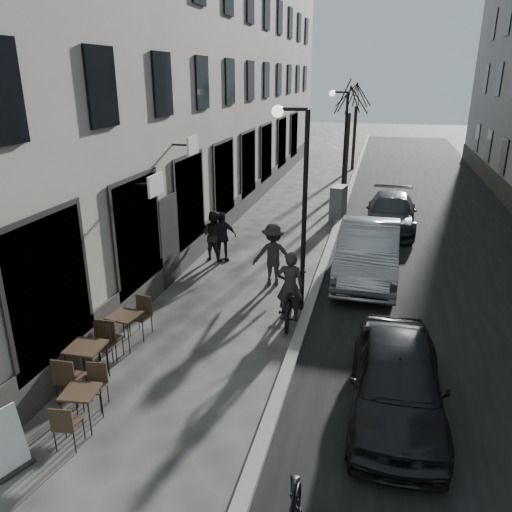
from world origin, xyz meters
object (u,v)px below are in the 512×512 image
at_px(pedestrian_far, 222,237).
at_px(tree_near, 350,97).
at_px(tree_far, 357,93).
at_px(bistro_set_b, 87,360).
at_px(pedestrian_mid, 273,254).
at_px(car_far, 391,212).
at_px(utility_cabinet, 338,203).
at_px(bicycle, 290,299).
at_px(car_near, 397,381).
at_px(streetlamp_near, 298,189).
at_px(bistro_set_c, 126,327).
at_px(pedestrian_near, 214,235).
at_px(streetlamp_far, 342,134).
at_px(sign_board, 7,447).
at_px(car_mid, 368,251).
at_px(bistro_set_a, 82,404).

bearing_deg(pedestrian_far, tree_near, 45.76).
height_order(tree_far, bistro_set_b, tree_far).
bearing_deg(pedestrian_far, pedestrian_mid, -67.19).
bearing_deg(car_far, pedestrian_far, -135.55).
relative_size(utility_cabinet, bicycle, 0.68).
height_order(bicycle, car_near, car_near).
bearing_deg(car_near, streetlamp_near, 122.09).
bearing_deg(bistro_set_c, pedestrian_mid, 68.08).
bearing_deg(streetlamp_near, tree_far, 89.80).
xyz_separation_m(pedestrian_near, pedestrian_far, (0.30, -0.06, -0.01)).
relative_size(streetlamp_far, pedestrian_mid, 2.79).
height_order(tree_far, utility_cabinet, tree_far).
bearing_deg(pedestrian_far, bicycle, -81.50).
bearing_deg(tree_far, streetlamp_near, -90.20).
bearing_deg(bistro_set_b, streetlamp_far, 75.98).
distance_m(bistro_set_c, car_far, 12.19).
relative_size(pedestrian_near, car_near, 0.41).
bearing_deg(tree_far, bicycle, -90.26).
bearing_deg(tree_far, tree_near, -90.00).
xyz_separation_m(utility_cabinet, pedestrian_far, (-3.20, -5.91, 0.11)).
relative_size(sign_board, utility_cabinet, 0.72).
relative_size(tree_far, pedestrian_mid, 3.13).
height_order(tree_far, pedestrian_mid, tree_far).
height_order(bicycle, car_mid, car_mid).
distance_m(sign_board, car_mid, 10.59).
distance_m(bistro_set_c, sign_board, 3.84).
relative_size(bistro_set_c, pedestrian_far, 0.98).
bearing_deg(streetlamp_near, pedestrian_near, 136.89).
xyz_separation_m(tree_near, bistro_set_a, (-2.82, -20.45, -4.24)).
xyz_separation_m(car_mid, car_far, (0.69, 5.27, -0.14)).
relative_size(tree_far, car_far, 1.23).
relative_size(bistro_set_a, sign_board, 1.42).
bearing_deg(tree_near, utility_cabinet, -88.13).
xyz_separation_m(bistro_set_a, bistro_set_b, (-0.61, 1.17, 0.07)).
height_order(bicycle, car_far, car_far).
xyz_separation_m(bistro_set_b, utility_cabinet, (3.64, 13.16, 0.21)).
height_order(tree_far, sign_board, tree_far).
relative_size(tree_far, utility_cabinet, 4.05).
height_order(streetlamp_far, bistro_set_c, streetlamp_far).
bearing_deg(bicycle, streetlamp_near, -97.89).
relative_size(tree_near, bistro_set_c, 3.59).
bearing_deg(bistro_set_b, sign_board, -90.45).
bearing_deg(pedestrian_far, streetlamp_near, -75.64).
bearing_deg(sign_board, car_mid, 82.13).
bearing_deg(bistro_set_b, car_far, 62.40).
bearing_deg(bistro_set_b, bicycle, 45.10).
bearing_deg(tree_far, streetlamp_far, -90.46).
bearing_deg(pedestrian_near, bistro_set_b, 104.47).
bearing_deg(pedestrian_near, sign_board, 105.19).
bearing_deg(pedestrian_far, sign_board, -122.41).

